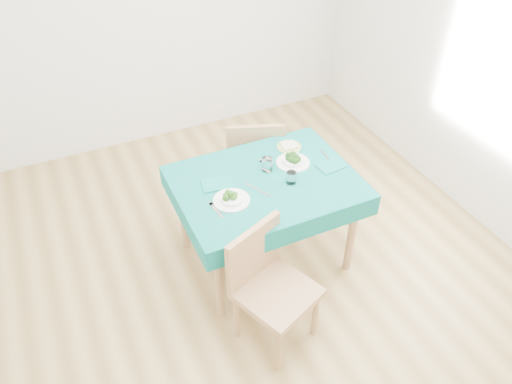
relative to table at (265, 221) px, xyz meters
name	(u,v)px	position (x,y,z in m)	size (l,w,h in m)	color
room_shell	(256,126)	(-0.16, -0.18, 0.97)	(4.02, 4.52, 2.73)	olive
table	(265,221)	(0.00, 0.00, 0.00)	(1.25, 0.95, 0.76)	#09645D
chair_near	(278,280)	(-0.25, -0.68, 0.18)	(0.45, 0.49, 1.11)	#9D7249
chair_far	(254,139)	(0.25, 0.74, 0.21)	(0.47, 0.51, 1.17)	#9D7249
bowl_near	(231,197)	(-0.30, -0.10, 0.42)	(0.25, 0.25, 0.07)	white
bowl_far	(293,159)	(0.27, 0.10, 0.42)	(0.24, 0.24, 0.07)	white
fork_near	(216,210)	(-0.43, -0.14, 0.38)	(0.02, 0.17, 0.00)	silver
knife_near	(258,190)	(-0.10, -0.07, 0.38)	(0.02, 0.22, 0.00)	silver
fork_far	(265,167)	(0.06, 0.15, 0.38)	(0.02, 0.16, 0.00)	silver
knife_far	(328,159)	(0.53, 0.04, 0.38)	(0.02, 0.22, 0.00)	silver
napkin_near	(217,184)	(-0.32, 0.10, 0.39)	(0.21, 0.15, 0.01)	#0D6F67
napkin_far	(331,166)	(0.50, -0.05, 0.38)	(0.20, 0.14, 0.01)	#0D6F67
tumbler_center	(267,164)	(0.06, 0.11, 0.43)	(0.08, 0.08, 0.10)	white
tumbler_side	(291,178)	(0.15, -0.09, 0.42)	(0.07, 0.07, 0.09)	white
side_plate	(289,147)	(0.34, 0.29, 0.38)	(0.19, 0.19, 0.01)	#A2C25E
bread_slice	(289,146)	(0.34, 0.29, 0.40)	(0.11, 0.11, 0.02)	beige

